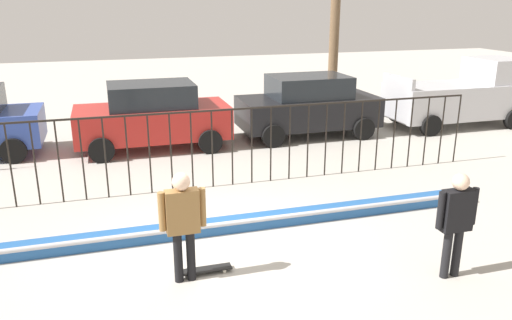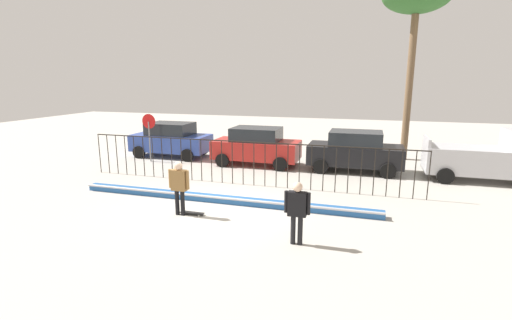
{
  "view_description": "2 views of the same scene",
  "coord_description": "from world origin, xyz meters",
  "px_view_note": "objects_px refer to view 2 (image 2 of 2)",
  "views": [
    {
      "loc": [
        -1.77,
        -7.88,
        4.17
      ],
      "look_at": [
        0.85,
        0.84,
        1.28
      ],
      "focal_mm": 35.82,
      "sensor_mm": 36.0,
      "label": 1
    },
    {
      "loc": [
        4.81,
        -11.06,
        4.31
      ],
      "look_at": [
        1.01,
        1.51,
        1.42
      ],
      "focal_mm": 26.19,
      "sensor_mm": 36.0,
      "label": 2
    }
  ],
  "objects_px": {
    "parked_car_blue": "(171,139)",
    "stop_sign": "(149,131)",
    "skateboard": "(192,213)",
    "pickup_truck": "(491,158)",
    "parked_car_red": "(256,146)",
    "skateboarder": "(179,183)",
    "parked_car_black": "(355,151)",
    "camera_operator": "(297,207)"
  },
  "relations": [
    {
      "from": "skateboard",
      "to": "parked_car_black",
      "type": "bearing_deg",
      "value": 74.12
    },
    {
      "from": "parked_car_blue",
      "to": "stop_sign",
      "type": "distance_m",
      "value": 1.63
    },
    {
      "from": "camera_operator",
      "to": "skateboard",
      "type": "bearing_deg",
      "value": -20.5
    },
    {
      "from": "parked_car_red",
      "to": "parked_car_blue",
      "type": "bearing_deg",
      "value": 175.01
    },
    {
      "from": "parked_car_blue",
      "to": "parked_car_black",
      "type": "xyz_separation_m",
      "value": [
        9.95,
        -0.52,
        0.0
      ]
    },
    {
      "from": "skateboarder",
      "to": "parked_car_black",
      "type": "bearing_deg",
      "value": 24.16
    },
    {
      "from": "camera_operator",
      "to": "parked_car_red",
      "type": "bearing_deg",
      "value": -69.06
    },
    {
      "from": "skateboarder",
      "to": "parked_car_blue",
      "type": "height_order",
      "value": "parked_car_blue"
    },
    {
      "from": "parked_car_red",
      "to": "pickup_truck",
      "type": "relative_size",
      "value": 0.91
    },
    {
      "from": "skateboard",
      "to": "camera_operator",
      "type": "height_order",
      "value": "camera_operator"
    },
    {
      "from": "parked_car_red",
      "to": "skateboarder",
      "type": "bearing_deg",
      "value": -90.68
    },
    {
      "from": "skateboard",
      "to": "parked_car_blue",
      "type": "distance_m",
      "value": 9.56
    },
    {
      "from": "skateboard",
      "to": "parked_car_red",
      "type": "height_order",
      "value": "parked_car_red"
    },
    {
      "from": "skateboarder",
      "to": "camera_operator",
      "type": "distance_m",
      "value": 4.13
    },
    {
      "from": "parked_car_blue",
      "to": "parked_car_black",
      "type": "height_order",
      "value": "same"
    },
    {
      "from": "camera_operator",
      "to": "parked_car_black",
      "type": "height_order",
      "value": "parked_car_black"
    },
    {
      "from": "skateboarder",
      "to": "camera_operator",
      "type": "bearing_deg",
      "value": -46.86
    },
    {
      "from": "skateboard",
      "to": "parked_car_black",
      "type": "relative_size",
      "value": 0.19
    },
    {
      "from": "skateboard",
      "to": "pickup_truck",
      "type": "bearing_deg",
      "value": 51.79
    },
    {
      "from": "camera_operator",
      "to": "stop_sign",
      "type": "xyz_separation_m",
      "value": [
        -9.25,
        7.73,
        0.59
      ]
    },
    {
      "from": "parked_car_blue",
      "to": "pickup_truck",
      "type": "bearing_deg",
      "value": 0.65
    },
    {
      "from": "pickup_truck",
      "to": "parked_car_red",
      "type": "bearing_deg",
      "value": 176.2
    },
    {
      "from": "skateboarder",
      "to": "parked_car_red",
      "type": "relative_size",
      "value": 0.41
    },
    {
      "from": "skateboarder",
      "to": "stop_sign",
      "type": "relative_size",
      "value": 0.7
    },
    {
      "from": "skateboarder",
      "to": "parked_car_blue",
      "type": "relative_size",
      "value": 0.41
    },
    {
      "from": "pickup_truck",
      "to": "parked_car_blue",
      "type": "bearing_deg",
      "value": 174.24
    },
    {
      "from": "skateboard",
      "to": "parked_car_black",
      "type": "height_order",
      "value": "parked_car_black"
    },
    {
      "from": "parked_car_blue",
      "to": "parked_car_red",
      "type": "bearing_deg",
      "value": -3.27
    },
    {
      "from": "parked_car_black",
      "to": "stop_sign",
      "type": "relative_size",
      "value": 1.72
    },
    {
      "from": "stop_sign",
      "to": "camera_operator",
      "type": "bearing_deg",
      "value": -39.87
    },
    {
      "from": "skateboard",
      "to": "pickup_truck",
      "type": "xyz_separation_m",
      "value": [
        10.29,
        7.24,
        0.98
      ]
    },
    {
      "from": "parked_car_black",
      "to": "pickup_truck",
      "type": "bearing_deg",
      "value": -4.4
    },
    {
      "from": "pickup_truck",
      "to": "stop_sign",
      "type": "distance_m",
      "value": 15.94
    },
    {
      "from": "skateboarder",
      "to": "skateboard",
      "type": "relative_size",
      "value": 2.19
    },
    {
      "from": "parked_car_blue",
      "to": "skateboarder",
      "type": "bearing_deg",
      "value": -55.77
    },
    {
      "from": "skateboard",
      "to": "parked_car_blue",
      "type": "xyz_separation_m",
      "value": [
        -5.2,
        7.97,
        0.91
      ]
    },
    {
      "from": "skateboarder",
      "to": "pickup_truck",
      "type": "height_order",
      "value": "pickup_truck"
    },
    {
      "from": "parked_car_red",
      "to": "pickup_truck",
      "type": "distance_m",
      "value": 10.35
    },
    {
      "from": "camera_operator",
      "to": "parked_car_red",
      "type": "xyz_separation_m",
      "value": [
        -3.68,
        8.57,
        -0.05
      ]
    },
    {
      "from": "pickup_truck",
      "to": "stop_sign",
      "type": "bearing_deg",
      "value": 179.48
    },
    {
      "from": "camera_operator",
      "to": "parked_car_black",
      "type": "relative_size",
      "value": 0.4
    },
    {
      "from": "skateboarder",
      "to": "skateboard",
      "type": "bearing_deg",
      "value": -13.2
    }
  ]
}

